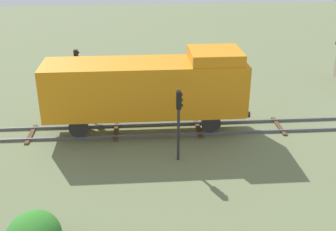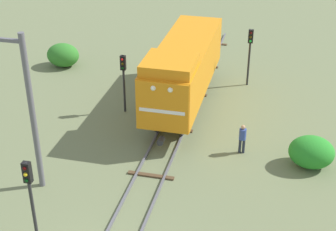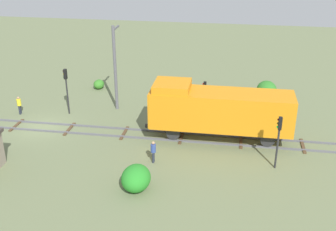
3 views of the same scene
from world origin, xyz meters
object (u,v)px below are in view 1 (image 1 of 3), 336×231
at_px(traffic_signal_mid, 179,113).
at_px(traffic_signal_far, 77,69).
at_px(locomotive, 149,86).
at_px(worker_by_signal, 212,88).

bearing_deg(traffic_signal_mid, traffic_signal_far, 39.09).
height_order(locomotive, traffic_signal_mid, locomotive).
height_order(traffic_signal_mid, traffic_signal_far, traffic_signal_far).
xyz_separation_m(locomotive, worker_by_signal, (4.20, -4.40, -1.78)).
bearing_deg(traffic_signal_mid, worker_by_signal, -21.84).
distance_m(locomotive, worker_by_signal, 6.33).
height_order(traffic_signal_mid, worker_by_signal, traffic_signal_mid).
bearing_deg(traffic_signal_far, locomotive, -129.71).
height_order(locomotive, traffic_signal_far, locomotive).
xyz_separation_m(traffic_signal_mid, worker_by_signal, (7.60, -3.05, -1.61)).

